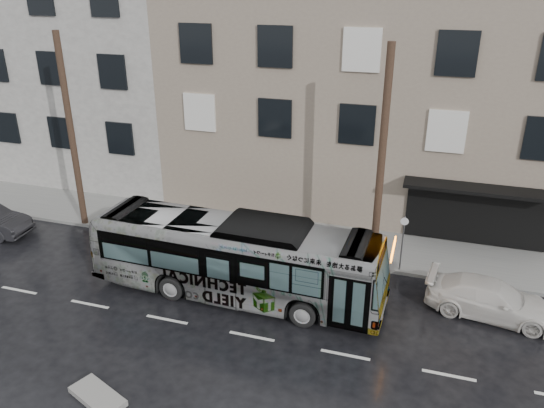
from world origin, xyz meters
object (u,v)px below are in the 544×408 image
Objects in this scene: utility_pole_rear at (71,133)px; sign_post at (402,243)px; white_sedan at (491,299)px; utility_pole_front at (381,163)px; bus at (236,258)px.

sign_post is (15.10, 0.00, -3.30)m from utility_pole_rear.
utility_pole_front is at bearing 73.02° from white_sedan.
utility_pole_front is 3.75× the size of sign_post.
utility_pole_rear is (-14.00, 0.00, 0.00)m from utility_pole_front.
utility_pole_front reaches higher than sign_post.
bus is (-4.72, -3.46, -3.09)m from utility_pole_front.
white_sedan is (9.16, 1.42, -0.91)m from bus.
utility_pole_rear is 18.98m from white_sedan.
utility_pole_front is 3.48m from sign_post.
utility_pole_rear is 3.75× the size of sign_post.
sign_post is 0.53× the size of white_sedan.
sign_post is at bearing 66.25° from white_sedan.
white_sedan is (4.44, -2.05, -4.00)m from utility_pole_front.
white_sedan is at bearing -24.79° from utility_pole_front.
bus is at bearing 106.60° from white_sedan.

